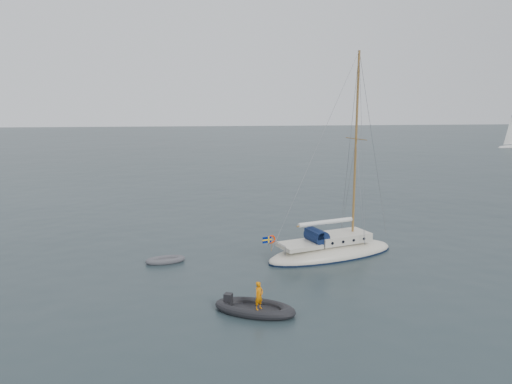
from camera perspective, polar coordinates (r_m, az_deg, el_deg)
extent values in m
plane|color=black|center=(33.97, 4.09, -6.35)|extent=(300.00, 300.00, 0.00)
ellipsoid|color=beige|center=(32.47, 8.62, -6.99)|extent=(8.92, 2.78, 1.49)
cube|color=beige|center=(32.36, 9.86, -5.20)|extent=(3.57, 1.88, 0.55)
cube|color=beige|center=(31.70, 4.48, -5.71)|extent=(2.38, 1.88, 0.25)
cylinder|color=#0E1B3E|center=(31.83, 6.69, -4.87)|extent=(0.95, 1.64, 0.95)
cube|color=#0E1B3E|center=(31.74, 6.35, -4.54)|extent=(0.45, 1.64, 0.40)
cylinder|color=olive|center=(31.57, 11.75, 4.83)|extent=(0.15, 0.15, 11.89)
cylinder|color=olive|center=(31.52, 11.79, 5.90)|extent=(0.05, 2.18, 0.05)
cylinder|color=olive|center=(31.78, 7.86, -3.45)|extent=(4.16, 0.10, 0.10)
cylinder|color=silver|center=(31.77, 7.86, -3.37)|extent=(3.87, 0.28, 0.28)
cylinder|color=gray|center=(31.32, 1.63, -5.07)|extent=(0.04, 2.18, 0.04)
torus|color=#FF3200|center=(31.89, 1.40, -4.78)|extent=(0.54, 0.10, 0.54)
cylinder|color=olive|center=(31.31, 1.00, -5.26)|extent=(0.03, 0.03, 0.89)
cube|color=#011464|center=(31.19, 0.46, -4.75)|extent=(0.59, 0.02, 0.38)
cube|color=yellow|center=(31.19, 0.46, -4.75)|extent=(0.61, 0.03, 0.09)
cube|color=yellow|center=(31.20, 0.66, -4.75)|extent=(0.09, 0.03, 0.40)
cylinder|color=black|center=(32.92, 7.24, -4.85)|extent=(0.18, 0.06, 0.18)
cylinder|color=black|center=(31.15, 8.06, -5.78)|extent=(0.18, 0.06, 0.18)
cylinder|color=black|center=(33.11, 8.57, -4.79)|extent=(0.18, 0.06, 0.18)
cylinder|color=black|center=(31.35, 9.47, -5.71)|extent=(0.18, 0.06, 0.18)
cylinder|color=black|center=(33.32, 9.90, -4.74)|extent=(0.18, 0.06, 0.18)
cylinder|color=black|center=(31.57, 10.86, -5.64)|extent=(0.18, 0.06, 0.18)
cylinder|color=black|center=(33.55, 11.20, -4.68)|extent=(0.18, 0.06, 0.18)
cylinder|color=black|center=(31.81, 12.23, -5.56)|extent=(0.18, 0.06, 0.18)
cube|color=#525257|center=(31.41, -10.31, -7.74)|extent=(1.48, 0.61, 0.09)
cube|color=black|center=(24.11, -0.13, -13.28)|extent=(2.46, 1.03, 0.12)
cube|color=black|center=(23.88, -3.40, -12.71)|extent=(0.36, 0.36, 0.62)
imported|color=orange|center=(23.85, 0.37, -11.68)|extent=(0.49, 0.58, 1.35)
ellipsoid|color=silver|center=(114.60, 26.90, 4.58)|extent=(5.23, 1.74, 0.87)
cylinder|color=gray|center=(114.36, 27.05, 6.29)|extent=(0.09, 0.09, 6.11)
cone|color=silver|center=(114.33, 27.03, 6.29)|extent=(2.79, 2.79, 5.67)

